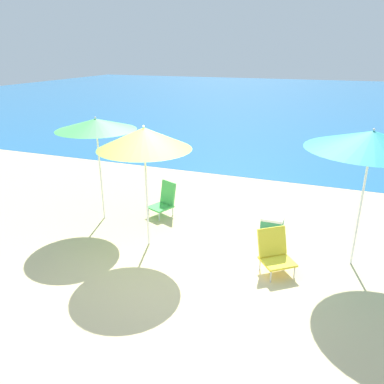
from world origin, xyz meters
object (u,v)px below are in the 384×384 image
beach_umbrella_teal (372,140)px  beach_umbrella_lime (144,138)px  beach_chair_yellow (275,252)px  beach_chair_green (164,200)px  cooler_box (272,223)px  beach_umbrella_green (96,125)px

beach_umbrella_teal → beach_umbrella_lime: size_ratio=1.04×
beach_umbrella_lime → beach_chair_yellow: (2.37, -0.08, -1.69)m
beach_chair_green → beach_umbrella_teal: bearing=12.5°
beach_umbrella_teal → beach_chair_yellow: 2.30m
beach_umbrella_teal → beach_chair_yellow: bearing=-150.9°
cooler_box → beach_umbrella_teal: bearing=-29.7°
beach_umbrella_green → beach_chair_yellow: beach_umbrella_green is taller
beach_chair_yellow → beach_umbrella_teal: bearing=-8.3°
beach_umbrella_lime → beach_chair_yellow: bearing=-1.8°
beach_umbrella_teal → cooler_box: size_ratio=5.34×
beach_chair_yellow → cooler_box: beach_chair_yellow is taller
beach_umbrella_green → beach_umbrella_teal: size_ratio=0.94×
beach_chair_yellow → beach_chair_green: size_ratio=0.98×
beach_umbrella_green → cooler_box: size_ratio=5.02×
beach_umbrella_lime → beach_chair_green: (-0.30, 1.38, -1.70)m
beach_umbrella_green → beach_umbrella_lime: bearing=-26.3°
beach_chair_green → beach_umbrella_green: bearing=-127.0°
beach_umbrella_green → beach_umbrella_lime: 1.63m
beach_chair_yellow → beach_chair_green: 3.04m
beach_umbrella_teal → cooler_box: beach_umbrella_teal is taller
beach_chair_green → cooler_box: size_ratio=1.68×
beach_chair_yellow → beach_umbrella_green: bearing=130.8°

